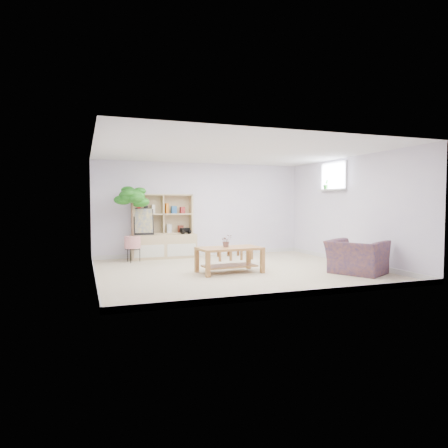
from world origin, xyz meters
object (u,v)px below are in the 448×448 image
object	(u,v)px
coffee_table	(229,260)
storage_unit	(164,226)
floor_tree	(132,224)
armchair	(357,255)

from	to	relation	value
coffee_table	storage_unit	bearing A→B (deg)	103.88
storage_unit	floor_tree	xyz separation A→B (m)	(-0.80, -0.42, 0.09)
storage_unit	armchair	size ratio (longest dim) A/B	1.59
storage_unit	armchair	distance (m)	4.62
armchair	floor_tree	bearing A→B (deg)	23.54
storage_unit	coffee_table	world-z (taller)	storage_unit
floor_tree	armchair	distance (m)	4.94
floor_tree	armchair	xyz separation A→B (m)	(3.90, -2.99, -0.51)
coffee_table	floor_tree	bearing A→B (deg)	123.83
storage_unit	coffee_table	distance (m)	2.66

